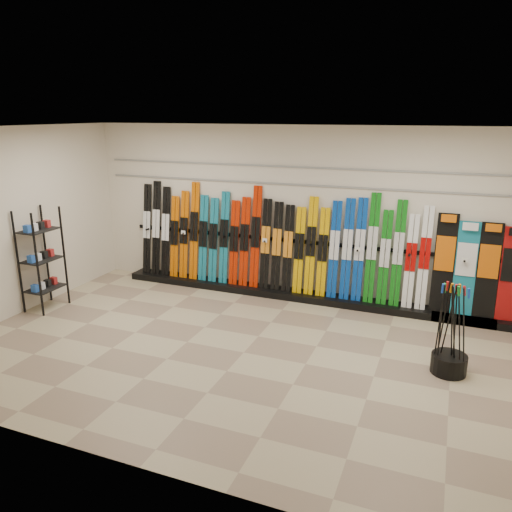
% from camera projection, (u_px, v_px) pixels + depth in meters
% --- Properties ---
extents(floor, '(8.00, 8.00, 0.00)m').
position_uv_depth(floor, '(244.00, 353.00, 6.90)').
color(floor, gray).
rests_on(floor, ground).
extents(back_wall, '(8.00, 0.00, 8.00)m').
position_uv_depth(back_wall, '(299.00, 213.00, 8.71)').
color(back_wall, beige).
rests_on(back_wall, floor).
extents(left_wall, '(0.00, 5.00, 5.00)m').
position_uv_depth(left_wall, '(11.00, 224.00, 7.89)').
color(left_wall, beige).
rests_on(left_wall, floor).
extents(ceiling, '(8.00, 8.00, 0.00)m').
position_uv_depth(ceiling, '(242.00, 129.00, 6.06)').
color(ceiling, silver).
rests_on(ceiling, back_wall).
extents(ski_rack_base, '(8.00, 0.40, 0.12)m').
position_uv_depth(ski_rack_base, '(306.00, 296.00, 8.84)').
color(ski_rack_base, black).
rests_on(ski_rack_base, floor).
extents(skis, '(5.38, 0.26, 1.83)m').
position_uv_depth(skis, '(271.00, 243.00, 8.89)').
color(skis, black).
rests_on(skis, ski_rack_base).
extents(snowboards, '(1.59, 0.24, 1.57)m').
position_uv_depth(snowboards, '(487.00, 270.00, 7.67)').
color(snowboards, black).
rests_on(snowboards, ski_rack_base).
extents(accessory_rack, '(0.40, 0.60, 1.71)m').
position_uv_depth(accessory_rack, '(42.00, 259.00, 8.25)').
color(accessory_rack, black).
rests_on(accessory_rack, floor).
extents(pole_bin, '(0.44, 0.44, 0.25)m').
position_uv_depth(pole_bin, '(449.00, 364.00, 6.33)').
color(pole_bin, black).
rests_on(pole_bin, floor).
extents(ski_poles, '(0.39, 0.21, 1.18)m').
position_uv_depth(ski_poles, '(450.00, 330.00, 6.17)').
color(ski_poles, black).
rests_on(ski_poles, pole_bin).
extents(slatwall_rail_0, '(7.60, 0.02, 0.03)m').
position_uv_depth(slatwall_rail_0, '(299.00, 185.00, 8.55)').
color(slatwall_rail_0, gray).
rests_on(slatwall_rail_0, back_wall).
extents(slatwall_rail_1, '(7.60, 0.02, 0.03)m').
position_uv_depth(slatwall_rail_1, '(300.00, 167.00, 8.47)').
color(slatwall_rail_1, gray).
rests_on(slatwall_rail_1, back_wall).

